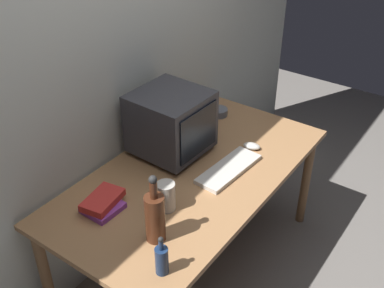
{
  "coord_description": "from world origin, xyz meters",
  "views": [
    {
      "loc": [
        -1.66,
        -1.19,
        2.23
      ],
      "look_at": [
        0.0,
        0.0,
        0.9
      ],
      "focal_mm": 43.85,
      "sensor_mm": 36.0,
      "label": 1
    }
  ],
  "objects_px": {
    "crt_monitor": "(171,123)",
    "bottle_tall": "(155,216)",
    "computer_mouse": "(252,146)",
    "book_stack": "(103,203)",
    "mug": "(196,114)",
    "bottle_short": "(162,259)",
    "keyboard": "(229,169)",
    "metal_canister": "(166,196)",
    "cd_spindle": "(218,112)"
  },
  "relations": [
    {
      "from": "computer_mouse",
      "to": "book_stack",
      "type": "relative_size",
      "value": 0.44
    },
    {
      "from": "computer_mouse",
      "to": "book_stack",
      "type": "height_order",
      "value": "book_stack"
    },
    {
      "from": "crt_monitor",
      "to": "metal_canister",
      "type": "height_order",
      "value": "crt_monitor"
    },
    {
      "from": "keyboard",
      "to": "bottle_short",
      "type": "relative_size",
      "value": 2.14
    },
    {
      "from": "crt_monitor",
      "to": "bottle_tall",
      "type": "distance_m",
      "value": 0.7
    },
    {
      "from": "book_stack",
      "to": "cd_spindle",
      "type": "xyz_separation_m",
      "value": [
        1.1,
        0.04,
        -0.01
      ]
    },
    {
      "from": "book_stack",
      "to": "metal_canister",
      "type": "distance_m",
      "value": 0.31
    },
    {
      "from": "bottle_tall",
      "to": "book_stack",
      "type": "distance_m",
      "value": 0.35
    },
    {
      "from": "bottle_short",
      "to": "mug",
      "type": "distance_m",
      "value": 1.26
    },
    {
      "from": "bottle_tall",
      "to": "metal_canister",
      "type": "height_order",
      "value": "bottle_tall"
    },
    {
      "from": "keyboard",
      "to": "bottle_tall",
      "type": "height_order",
      "value": "bottle_tall"
    },
    {
      "from": "bottle_tall",
      "to": "bottle_short",
      "type": "distance_m",
      "value": 0.21
    },
    {
      "from": "crt_monitor",
      "to": "bottle_tall",
      "type": "height_order",
      "value": "crt_monitor"
    },
    {
      "from": "bottle_short",
      "to": "cd_spindle",
      "type": "bearing_deg",
      "value": 22.91
    },
    {
      "from": "bottle_tall",
      "to": "metal_canister",
      "type": "bearing_deg",
      "value": 25.08
    },
    {
      "from": "keyboard",
      "to": "computer_mouse",
      "type": "xyz_separation_m",
      "value": [
        0.26,
        0.01,
        0.01
      ]
    },
    {
      "from": "crt_monitor",
      "to": "cd_spindle",
      "type": "height_order",
      "value": "crt_monitor"
    },
    {
      "from": "bottle_short",
      "to": "metal_canister",
      "type": "bearing_deg",
      "value": 35.59
    },
    {
      "from": "computer_mouse",
      "to": "crt_monitor",
      "type": "bearing_deg",
      "value": 116.81
    },
    {
      "from": "computer_mouse",
      "to": "cd_spindle",
      "type": "bearing_deg",
      "value": 46.91
    },
    {
      "from": "bottle_tall",
      "to": "book_stack",
      "type": "xyz_separation_m",
      "value": [
        0.01,
        0.34,
        -0.1
      ]
    },
    {
      "from": "book_stack",
      "to": "mug",
      "type": "relative_size",
      "value": 1.91
    },
    {
      "from": "mug",
      "to": "cd_spindle",
      "type": "height_order",
      "value": "mug"
    },
    {
      "from": "bottle_tall",
      "to": "mug",
      "type": "height_order",
      "value": "bottle_tall"
    },
    {
      "from": "keyboard",
      "to": "cd_spindle",
      "type": "xyz_separation_m",
      "value": [
        0.48,
        0.38,
        0.01
      ]
    },
    {
      "from": "computer_mouse",
      "to": "book_stack",
      "type": "distance_m",
      "value": 0.94
    },
    {
      "from": "bottle_tall",
      "to": "mug",
      "type": "relative_size",
      "value": 2.93
    },
    {
      "from": "mug",
      "to": "metal_canister",
      "type": "relative_size",
      "value": 0.8
    },
    {
      "from": "crt_monitor",
      "to": "cd_spindle",
      "type": "relative_size",
      "value": 3.32
    },
    {
      "from": "bottle_short",
      "to": "computer_mouse",
      "type": "bearing_deg",
      "value": 8.54
    },
    {
      "from": "crt_monitor",
      "to": "bottle_short",
      "type": "xyz_separation_m",
      "value": [
        -0.73,
        -0.51,
        -0.12
      ]
    },
    {
      "from": "cd_spindle",
      "to": "bottle_tall",
      "type": "bearing_deg",
      "value": -160.99
    },
    {
      "from": "bottle_tall",
      "to": "cd_spindle",
      "type": "distance_m",
      "value": 1.18
    },
    {
      "from": "bottle_short",
      "to": "keyboard",
      "type": "bearing_deg",
      "value": 10.97
    },
    {
      "from": "keyboard",
      "to": "mug",
      "type": "relative_size",
      "value": 3.5
    },
    {
      "from": "book_stack",
      "to": "cd_spindle",
      "type": "height_order",
      "value": "book_stack"
    },
    {
      "from": "crt_monitor",
      "to": "bottle_short",
      "type": "relative_size",
      "value": 2.04
    },
    {
      "from": "crt_monitor",
      "to": "computer_mouse",
      "type": "xyz_separation_m",
      "value": [
        0.29,
        -0.36,
        -0.17
      ]
    },
    {
      "from": "crt_monitor",
      "to": "bottle_tall",
      "type": "xyz_separation_m",
      "value": [
        -0.6,
        -0.37,
        -0.06
      ]
    },
    {
      "from": "computer_mouse",
      "to": "cd_spindle",
      "type": "distance_m",
      "value": 0.43
    },
    {
      "from": "mug",
      "to": "cd_spindle",
      "type": "relative_size",
      "value": 1.0
    },
    {
      "from": "crt_monitor",
      "to": "bottle_short",
      "type": "height_order",
      "value": "crt_monitor"
    },
    {
      "from": "metal_canister",
      "to": "mug",
      "type": "bearing_deg",
      "value": 25.7
    },
    {
      "from": "keyboard",
      "to": "computer_mouse",
      "type": "bearing_deg",
      "value": 5.53
    },
    {
      "from": "crt_monitor",
      "to": "mug",
      "type": "distance_m",
      "value": 0.41
    },
    {
      "from": "computer_mouse",
      "to": "metal_canister",
      "type": "height_order",
      "value": "metal_canister"
    },
    {
      "from": "bottle_tall",
      "to": "metal_canister",
      "type": "relative_size",
      "value": 2.34
    },
    {
      "from": "crt_monitor",
      "to": "computer_mouse",
      "type": "relative_size",
      "value": 3.99
    },
    {
      "from": "bottle_tall",
      "to": "bottle_short",
      "type": "height_order",
      "value": "bottle_tall"
    },
    {
      "from": "book_stack",
      "to": "bottle_tall",
      "type": "bearing_deg",
      "value": -91.34
    }
  ]
}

